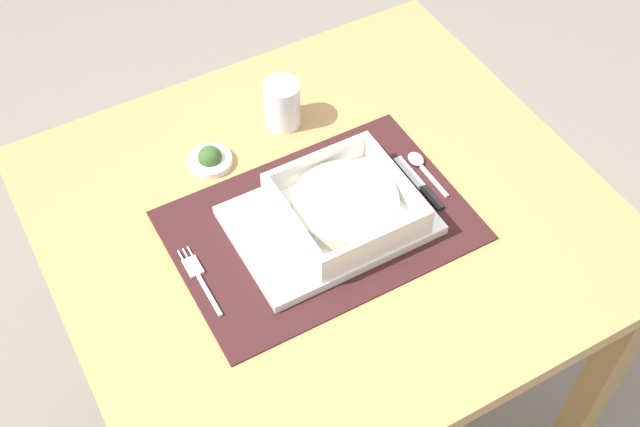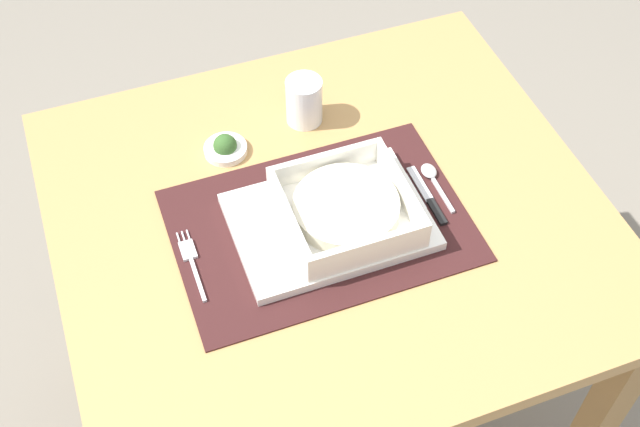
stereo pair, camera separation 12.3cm
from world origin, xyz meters
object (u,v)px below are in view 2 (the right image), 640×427
object	(u,v)px
drinking_glass	(304,102)
porridge_bowl	(346,209)
spoon	(431,176)
condiment_saucer	(225,147)
dining_table	(329,252)
bread_knife	(422,208)
fork	(191,259)
butter_knife	(429,198)

from	to	relation	value
drinking_glass	porridge_bowl	bearing A→B (deg)	-94.51
spoon	porridge_bowl	bearing A→B (deg)	-163.59
condiment_saucer	dining_table	bearing A→B (deg)	-57.39
porridge_bowl	dining_table	bearing A→B (deg)	112.70
bread_knife	drinking_glass	size ratio (longest dim) A/B	1.55
fork	spoon	world-z (taller)	spoon
dining_table	condiment_saucer	size ratio (longest dim) A/B	11.82
drinking_glass	condiment_saucer	world-z (taller)	drinking_glass
porridge_bowl	butter_knife	xyz separation A→B (m)	(0.14, 0.00, -0.03)
porridge_bowl	bread_knife	size ratio (longest dim) A/B	1.46
porridge_bowl	condiment_saucer	distance (m)	0.25
butter_knife	drinking_glass	distance (m)	0.27
dining_table	fork	distance (m)	0.25
butter_knife	porridge_bowl	bearing A→B (deg)	-179.39
fork	drinking_glass	world-z (taller)	drinking_glass
fork	bread_knife	xyz separation A→B (m)	(0.36, -0.03, 0.00)
drinking_glass	fork	bearing A→B (deg)	-138.71
spoon	drinking_glass	distance (m)	0.25
fork	condiment_saucer	distance (m)	0.23
butter_knife	condiment_saucer	world-z (taller)	condiment_saucer
porridge_bowl	spoon	distance (m)	0.17
dining_table	bread_knife	size ratio (longest dim) A/B	6.51
drinking_glass	bread_knife	bearing A→B (deg)	-68.03
dining_table	condiment_saucer	world-z (taller)	condiment_saucer
bread_knife	fork	bearing A→B (deg)	177.12
dining_table	spoon	bearing A→B (deg)	2.67
drinking_glass	condiment_saucer	distance (m)	0.15
porridge_bowl	spoon	bearing A→B (deg)	14.03
condiment_saucer	bread_knife	bearing A→B (deg)	-42.11
porridge_bowl	spoon	world-z (taller)	porridge_bowl
drinking_glass	condiment_saucer	bearing A→B (deg)	-169.21
dining_table	butter_knife	distance (m)	0.19
spoon	butter_knife	size ratio (longest dim) A/B	0.82
bread_knife	drinking_glass	world-z (taller)	drinking_glass
dining_table	bread_knife	bearing A→B (deg)	-18.92
drinking_glass	condiment_saucer	xyz separation A→B (m)	(-0.15, -0.03, -0.03)
bread_knife	condiment_saucer	size ratio (longest dim) A/B	1.82
fork	spoon	xyz separation A→B (m)	(0.41, 0.03, 0.00)
dining_table	condiment_saucer	distance (m)	0.24
butter_knife	condiment_saucer	bearing A→B (deg)	142.08
fork	condiment_saucer	size ratio (longest dim) A/B	1.88
bread_knife	butter_knife	bearing A→B (deg)	39.87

